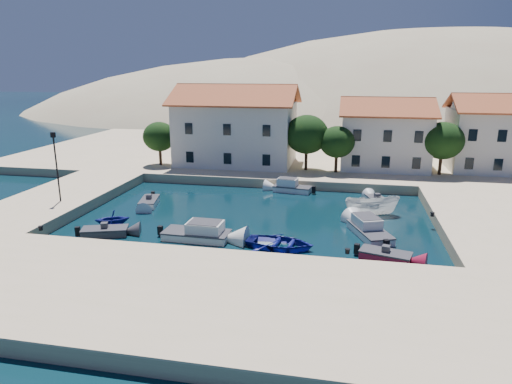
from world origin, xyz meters
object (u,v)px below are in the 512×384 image
at_px(building_left, 236,124).
at_px(lamppost, 56,160).
at_px(building_mid, 385,132).
at_px(building_right, 491,132).
at_px(cabin_cruiser_south, 197,233).
at_px(rowboat_south, 280,248).
at_px(boat_east, 372,215).
at_px(cabin_cruiser_east, 370,230).

height_order(building_left, lamppost, building_left).
xyz_separation_m(building_mid, lamppost, (-29.50, -21.00, -0.47)).
xyz_separation_m(building_right, cabin_cruiser_south, (-27.27, -26.15, -5.00)).
xyz_separation_m(lamppost, cabin_cruiser_south, (14.23, -4.15, -4.28)).
bearing_deg(building_left, cabin_cruiser_south, -83.56).
bearing_deg(rowboat_south, building_mid, -12.42).
distance_m(cabin_cruiser_south, boat_east, 15.98).
bearing_deg(rowboat_south, building_right, -31.47).
bearing_deg(cabin_cruiser_south, lamppost, 165.16).
distance_m(building_right, boat_east, 22.93).
xyz_separation_m(building_left, rowboat_south, (9.21, -24.64, -5.94)).
height_order(building_right, cabin_cruiser_east, building_right).
distance_m(building_left, cabin_cruiser_south, 24.91).
bearing_deg(boat_east, building_right, -49.83).
distance_m(building_right, lamppost, 46.98).
height_order(building_right, boat_east, building_right).
relative_size(lamppost, cabin_cruiser_south, 1.22).
xyz_separation_m(building_mid, building_right, (12.00, 1.00, 0.25)).
relative_size(building_left, cabin_cruiser_south, 2.87).
bearing_deg(lamppost, cabin_cruiser_south, -16.26).
xyz_separation_m(building_mid, cabin_cruiser_south, (-15.27, -25.15, -4.75)).
distance_m(building_left, building_right, 30.07).
bearing_deg(cabin_cruiser_east, building_right, -53.44).
bearing_deg(boat_east, building_mid, -17.82).
bearing_deg(rowboat_south, lamppost, 83.86).
relative_size(building_left, rowboat_south, 2.98).
xyz_separation_m(cabin_cruiser_south, boat_east, (13.36, 8.75, -0.48)).
height_order(building_right, lamppost, building_right).
xyz_separation_m(building_right, rowboat_south, (-20.79, -26.64, -5.47)).
bearing_deg(building_right, cabin_cruiser_east, -121.96).
xyz_separation_m(building_left, building_right, (30.00, 2.00, -0.46)).
height_order(building_left, building_right, building_left).
relative_size(cabin_cruiser_east, boat_east, 1.09).
relative_size(cabin_cruiser_south, rowboat_south, 1.04).
xyz_separation_m(cabin_cruiser_east, boat_east, (0.40, 5.54, -0.48)).
distance_m(cabin_cruiser_east, boat_east, 5.58).
bearing_deg(cabin_cruiser_south, building_mid, 60.14).
relative_size(cabin_cruiser_south, boat_east, 1.06).
relative_size(building_left, building_mid, 1.40).
bearing_deg(building_right, cabin_cruiser_south, -136.21).
bearing_deg(cabin_cruiser_south, boat_east, 34.64).
distance_m(lamppost, boat_east, 28.37).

